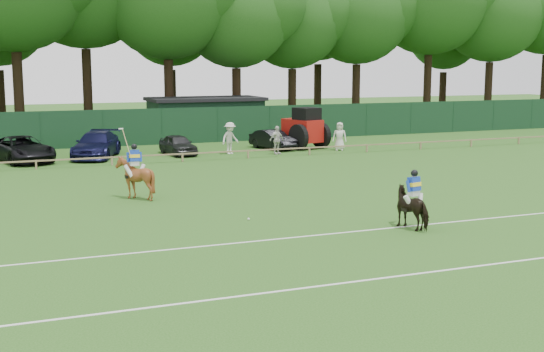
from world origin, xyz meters
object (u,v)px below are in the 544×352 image
horse_chestnut (135,178)px  spectator_left (230,138)px  utility_shed (206,117)px  tractor (304,129)px  polo_ball (249,219)px  spectator_mid (277,140)px  sedan_navy (97,145)px  suv_black (22,149)px  horse_dark (413,208)px  hatch_grey (178,145)px  estate_black (273,140)px  spectator_right (340,136)px

horse_chestnut → spectator_left: 15.18m
utility_shed → tractor: utility_shed is taller
utility_shed → polo_ball: bearing=-103.7°
horse_chestnut → spectator_mid: horse_chestnut is taller
sedan_navy → suv_black: bearing=-155.0°
horse_dark → hatch_grey: bearing=-98.0°
estate_black → utility_shed: bearing=90.0°
spectator_mid → polo_ball: bearing=-130.9°
horse_dark → suv_black: (-11.52, 22.60, 0.02)m
sedan_navy → spectator_right: (15.09, -2.16, 0.14)m
sedan_navy → polo_ball: sedan_navy is taller
spectator_left → spectator_right: 7.20m
spectator_mid → horse_chestnut: bearing=-149.6°
spectator_right → polo_ball: 21.53m
horse_dark → spectator_left: bearing=-105.9°
horse_chestnut → estate_black: horse_chestnut is taller
hatch_grey → estate_black: size_ratio=0.96×
suv_black → tractor: (17.62, -0.01, 0.54)m
horse_dark → suv_black: size_ratio=0.32×
horse_chestnut → sedan_navy: 13.93m
estate_black → tractor: size_ratio=1.04×
hatch_grey → spectator_mid: spectator_mid is taller
polo_ball → tractor: 22.24m
horse_chestnut → spectator_right: 19.52m
horse_chestnut → tractor: size_ratio=0.49×
horse_dark → spectator_mid: bearing=-113.3°
estate_black → tractor: tractor is taller
hatch_grey → spectator_left: size_ratio=1.85×
spectator_mid → tractor: 3.66m
estate_black → tractor: 2.20m
spectator_left → spectator_mid: size_ratio=1.12×
sedan_navy → spectator_left: 8.05m
suv_black → estate_black: size_ratio=1.39×
horse_dark → utility_shed: size_ratio=0.20×
polo_ball → tractor: size_ratio=0.02×
hatch_grey → spectator_left: (3.08, -0.87, 0.36)m
estate_black → utility_shed: size_ratio=0.45×
horse_chestnut → spectator_right: bearing=-139.6°
sedan_navy → spectator_left: bearing=12.3°
spectator_left → utility_shed: utility_shed is taller
hatch_grey → polo_ball: hatch_grey is taller
spectator_mid → tractor: size_ratio=0.48×
horse_dark → sedan_navy: 23.99m
spectator_left → spectator_right: (7.15, -0.87, -0.08)m
horse_dark → hatch_grey: 22.56m
spectator_right → horse_dark: bearing=-81.2°
suv_black → polo_ball: bearing=-87.5°
spectator_left → tractor: size_ratio=0.54×
suv_black → estate_black: suv_black is taller
horse_dark → estate_black: bearing=-114.2°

